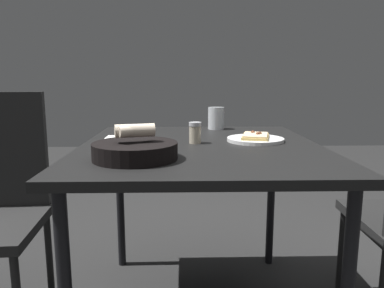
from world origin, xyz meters
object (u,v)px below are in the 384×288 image
(pizza_plate, at_px, (255,139))
(beer_glass, at_px, (216,119))
(dining_table, at_px, (200,161))
(bread_basket, at_px, (135,149))
(pepper_shaker, at_px, (195,134))

(pizza_plate, distance_m, beer_glass, 0.39)
(dining_table, distance_m, pizza_plate, 0.25)
(dining_table, height_order, beer_glass, beer_glass)
(dining_table, relative_size, bread_basket, 3.86)
(dining_table, xyz_separation_m, bread_basket, (0.22, 0.27, 0.10))
(dining_table, bearing_deg, bread_basket, 49.94)
(pizza_plate, height_order, bread_basket, bread_basket)
(pizza_plate, xyz_separation_m, bread_basket, (0.45, 0.33, 0.02))
(dining_table, distance_m, pepper_shaker, 0.11)
(dining_table, relative_size, pepper_shaker, 12.44)
(pizza_plate, relative_size, beer_glass, 2.09)
(bread_basket, xyz_separation_m, pepper_shaker, (-0.20, -0.29, 0.01))
(pepper_shaker, bearing_deg, pizza_plate, -170.49)
(dining_table, bearing_deg, pepper_shaker, -47.90)
(beer_glass, xyz_separation_m, pepper_shaker, (0.12, 0.41, -0.01))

